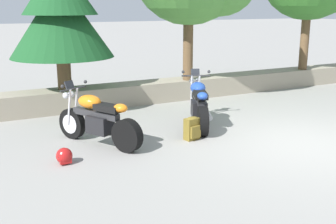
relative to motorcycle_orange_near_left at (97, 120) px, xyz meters
name	(u,v)px	position (x,y,z in m)	size (l,w,h in m)	color
ground_plane	(303,144)	(3.55, -1.83, -0.49)	(120.00, 120.00, 0.00)	gray
stone_wall	(183,88)	(3.55, 2.97, -0.21)	(36.00, 0.80, 0.55)	gray
motorcycle_orange_near_left	(97,120)	(0.00, 0.00, 0.00)	(1.17, 1.89, 1.18)	black
motorcycle_blue_centre	(199,105)	(2.41, 0.23, 0.00)	(1.08, 1.94, 1.18)	black
rider_backpack	(192,128)	(1.77, -0.58, -0.24)	(0.33, 0.30, 0.47)	brown
rider_helmet	(64,156)	(-0.83, -0.74, -0.35)	(0.28, 0.28, 0.28)	#B21919
pine_tree_far_left	(60,7)	(0.14, 3.05, 2.09)	(2.55, 2.55, 3.71)	brown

